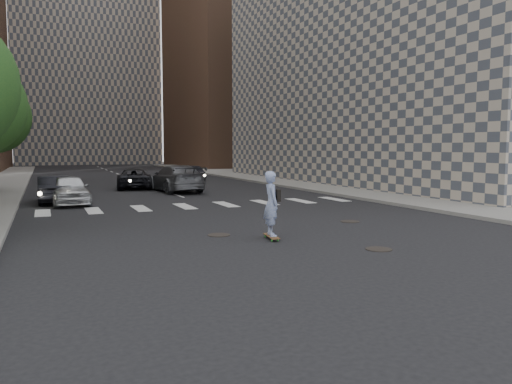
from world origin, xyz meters
TOP-DOWN VIEW (x-y plane):
  - ground at (0.00, 0.00)m, footprint 160.00×160.00m
  - sidewalk_right at (14.50, 20.00)m, footprint 13.00×80.00m
  - building_right at (18.49, 18.49)m, footprint 15.00×33.00m
  - tower_right at (20.00, 55.00)m, footprint 18.00×24.00m
  - tower_center at (0.00, 78.00)m, footprint 22.00×20.00m
  - manhole_a at (1.20, -2.50)m, footprint 0.70×0.70m
  - manhole_b at (-2.00, 1.20)m, footprint 0.70×0.70m
  - manhole_c at (3.30, 2.00)m, footprint 0.70×0.70m
  - skateboarder at (-0.79, -0.04)m, footprint 0.57×1.04m
  - silver_sedan at (-5.83, 11.91)m, footprint 1.88×4.23m
  - traffic_car_a at (-6.50, 13.00)m, footprint 1.42×4.01m
  - traffic_car_b at (0.50, 16.69)m, footprint 2.68×5.74m
  - traffic_car_c at (-1.46, 20.08)m, footprint 2.78×4.93m
  - traffic_car_d at (4.08, 26.74)m, footprint 1.68×3.93m
  - traffic_car_e at (3.31, 24.00)m, footprint 1.58×3.95m

SIDE VIEW (x-z plane):
  - ground at x=0.00m, z-range 0.00..0.00m
  - manhole_a at x=1.20m, z-range 0.00..0.02m
  - manhole_b at x=-2.00m, z-range 0.00..0.02m
  - manhole_c at x=3.30m, z-range 0.00..0.02m
  - sidewalk_right at x=14.50m, z-range 0.00..0.15m
  - traffic_car_e at x=3.31m, z-range 0.00..1.28m
  - traffic_car_c at x=-1.46m, z-range 0.00..1.30m
  - traffic_car_a at x=-6.50m, z-range 0.00..1.32m
  - traffic_car_d at x=4.08m, z-range 0.00..1.32m
  - silver_sedan at x=-5.83m, z-range 0.00..1.42m
  - traffic_car_b at x=0.50m, z-range 0.00..1.62m
  - skateboarder at x=-0.79m, z-range 0.05..2.06m
  - building_right at x=18.49m, z-range -0.02..21.98m
  - tower_right at x=20.00m, z-range 0.00..36.00m
  - tower_center at x=0.00m, z-range 0.00..48.00m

